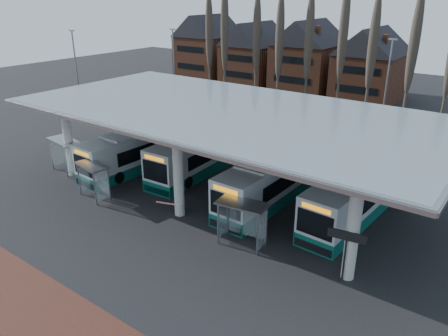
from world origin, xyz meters
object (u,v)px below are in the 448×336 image
Objects in this scene: bus_2 at (276,177)px; bus_3 at (359,193)px; bus_0 at (145,148)px; bus_1 at (205,151)px; shelter_2 at (243,214)px; shelter_1 at (94,173)px; shelter_0 at (66,148)px.

bus_2 reaches higher than bus_3.
bus_0 is 1.00× the size of bus_3.
bus_3 is (5.84, 1.02, -0.02)m from bus_2.
bus_1 is 1.01× the size of bus_2.
shelter_1 is at bearing 177.64° from shelter_2.
bus_2 is 1.00× the size of bus_3.
bus_1 is 1.01× the size of bus_3.
shelter_1 is (6.03, -1.84, -0.16)m from shelter_0.
bus_2 is (7.76, -1.29, -0.00)m from bus_1.
shelter_0 is 18.49m from shelter_2.
shelter_2 is at bearing -43.88° from bus_1.
bus_1 reaches higher than bus_0.
bus_2 is 13.36m from shelter_1.
shelter_1 is (-10.83, -7.83, 0.26)m from bus_2.
bus_1 is at bearing -177.89° from bus_3.
bus_2 is 17.90m from shelter_0.
bus_3 is at bearing -4.36° from bus_1.
bus_0 is at bearing -155.27° from bus_1.
bus_2 reaches higher than shelter_2.
shelter_0 is at bearing -144.57° from bus_1.
shelter_1 is (-16.67, -8.85, 0.28)m from bus_3.
shelter_2 is at bearing 6.33° from shelter_0.
bus_0 is 0.99× the size of bus_2.
bus_2 is 4.16× the size of shelter_1.
bus_3 is 23.76m from shelter_0.
shelter_1 is at bearing -74.20° from bus_0.
shelter_2 is at bearing 14.66° from shelter_1.
bus_3 is at bearing 9.22° from bus_0.
bus_0 is 4.13× the size of shelter_1.
shelter_1 is 12.49m from shelter_2.
bus_2 is 3.91× the size of shelter_2.
bus_3 is (13.61, -0.26, -0.02)m from bus_1.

